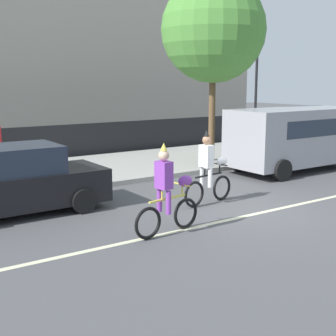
# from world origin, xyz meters

# --- Properties ---
(ground_plane) EXTENTS (80.00, 80.00, 0.00)m
(ground_plane) POSITION_xyz_m (0.00, 0.00, 0.00)
(ground_plane) COLOR #4C4C4F
(road_centre_line) EXTENTS (36.00, 0.14, 0.01)m
(road_centre_line) POSITION_xyz_m (0.00, -0.50, 0.00)
(road_centre_line) COLOR beige
(road_centre_line) RESTS_ON ground
(sidewalk_curb) EXTENTS (60.00, 5.00, 0.15)m
(sidewalk_curb) POSITION_xyz_m (0.00, 6.50, 0.07)
(sidewalk_curb) COLOR #9E9B93
(sidewalk_curb) RESTS_ON ground
(fence_line) EXTENTS (40.00, 0.08, 1.40)m
(fence_line) POSITION_xyz_m (0.00, 9.40, 0.70)
(fence_line) COLOR black
(fence_line) RESTS_ON ground
(building_backdrop) EXTENTS (28.00, 8.00, 7.47)m
(building_backdrop) POSITION_xyz_m (-0.64, 18.00, 3.73)
(building_backdrop) COLOR #B2A899
(building_backdrop) RESTS_ON ground
(parade_cyclist_purple) EXTENTS (1.71, 0.51, 1.92)m
(parade_cyclist_purple) POSITION_xyz_m (-2.64, -0.50, 0.84)
(parade_cyclist_purple) COLOR black
(parade_cyclist_purple) RESTS_ON ground
(parade_cyclist_zebra) EXTENTS (1.71, 0.52, 1.92)m
(parade_cyclist_zebra) POSITION_xyz_m (-0.41, 0.90, 0.84)
(parade_cyclist_zebra) COLOR black
(parade_cyclist_zebra) RESTS_ON ground
(parked_van_grey) EXTENTS (5.00, 2.22, 2.18)m
(parked_van_grey) POSITION_xyz_m (4.99, 2.70, 1.28)
(parked_van_grey) COLOR #99999E
(parked_van_grey) RESTS_ON ground
(parked_car_black) EXTENTS (4.10, 1.92, 1.64)m
(parked_car_black) POSITION_xyz_m (-4.75, 2.74, 0.78)
(parked_car_black) COLOR black
(parked_car_black) RESTS_ON ground
(street_lamp_post) EXTENTS (0.36, 0.36, 5.86)m
(street_lamp_post) POSITION_xyz_m (7.92, 7.70, 3.99)
(street_lamp_post) COLOR black
(street_lamp_post) RESTS_ON sidewalk_curb
(street_tree_near_lamp) EXTENTS (3.79, 3.79, 6.67)m
(street_tree_near_lamp) POSITION_xyz_m (3.31, 5.31, 4.91)
(street_tree_near_lamp) COLOR brown
(street_tree_near_lamp) RESTS_ON sidewalk_curb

